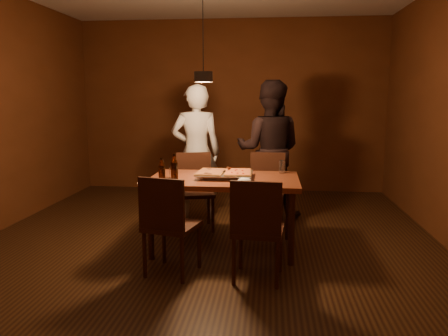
# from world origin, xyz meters

# --- Properties ---
(room_shell) EXTENTS (6.00, 6.00, 6.00)m
(room_shell) POSITION_xyz_m (0.00, 0.00, 1.40)
(room_shell) COLOR #39220F
(room_shell) RESTS_ON ground
(dining_table) EXTENTS (1.50, 0.90, 0.75)m
(dining_table) POSITION_xyz_m (0.19, 0.06, 0.68)
(dining_table) COLOR brown
(dining_table) RESTS_ON floor
(chair_far_left) EXTENTS (0.52, 0.52, 0.49)m
(chair_far_left) POSITION_xyz_m (-0.24, 0.80, 0.54)
(chair_far_left) COLOR #38190F
(chair_far_left) RESTS_ON floor
(chair_far_right) EXTENTS (0.46, 0.46, 0.49)m
(chair_far_right) POSITION_xyz_m (0.62, 0.89, 0.54)
(chair_far_right) COLOR #38190F
(chair_far_right) RESTS_ON floor
(chair_near_left) EXTENTS (0.51, 0.51, 0.49)m
(chair_near_left) POSITION_xyz_m (-0.22, -0.68, 0.54)
(chair_near_left) COLOR #38190F
(chair_near_left) RESTS_ON floor
(chair_near_right) EXTENTS (0.46, 0.46, 0.49)m
(chair_near_right) POSITION_xyz_m (0.56, -0.73, 0.54)
(chair_near_right) COLOR #38190F
(chair_near_right) RESTS_ON floor
(pizza_tray) EXTENTS (0.56, 0.47, 0.05)m
(pizza_tray) POSITION_xyz_m (0.20, 0.07, 0.77)
(pizza_tray) COLOR silver
(pizza_tray) RESTS_ON dining_table
(pizza_meat) EXTENTS (0.28, 0.43, 0.02)m
(pizza_meat) POSITION_xyz_m (0.06, 0.07, 0.81)
(pizza_meat) COLOR maroon
(pizza_meat) RESTS_ON pizza_tray
(pizza_cheese) EXTENTS (0.28, 0.43, 0.02)m
(pizza_cheese) POSITION_xyz_m (0.33, 0.08, 0.81)
(pizza_cheese) COLOR gold
(pizza_cheese) RESTS_ON pizza_tray
(spatula) EXTENTS (0.12, 0.25, 0.04)m
(spatula) POSITION_xyz_m (0.21, 0.09, 0.81)
(spatula) COLOR silver
(spatula) RESTS_ON pizza_tray
(beer_bottle_a) EXTENTS (0.06, 0.06, 0.24)m
(beer_bottle_a) POSITION_xyz_m (-0.36, -0.27, 0.87)
(beer_bottle_a) COLOR black
(beer_bottle_a) RESTS_ON dining_table
(beer_bottle_b) EXTENTS (0.07, 0.07, 0.27)m
(beer_bottle_b) POSITION_xyz_m (-0.26, -0.17, 0.88)
(beer_bottle_b) COLOR black
(beer_bottle_b) RESTS_ON dining_table
(water_glass_left) EXTENTS (0.07, 0.07, 0.11)m
(water_glass_left) POSITION_xyz_m (-0.32, -0.01, 0.81)
(water_glass_left) COLOR silver
(water_glass_left) RESTS_ON dining_table
(water_glass_right) EXTENTS (0.07, 0.07, 0.13)m
(water_glass_right) POSITION_xyz_m (0.79, 0.40, 0.82)
(water_glass_right) COLOR silver
(water_glass_right) RESTS_ON dining_table
(plate_slice) EXTENTS (0.28, 0.28, 0.03)m
(plate_slice) POSITION_xyz_m (-0.44, -0.34, 0.76)
(plate_slice) COLOR white
(plate_slice) RESTS_ON dining_table
(napkin) EXTENTS (0.13, 0.10, 0.05)m
(napkin) POSITION_xyz_m (0.42, -0.21, 0.78)
(napkin) COLOR white
(napkin) RESTS_ON dining_table
(diner_white) EXTENTS (0.69, 0.51, 1.71)m
(diner_white) POSITION_xyz_m (-0.28, 1.19, 0.86)
(diner_white) COLOR silver
(diner_white) RESTS_ON floor
(diner_dark) EXTENTS (0.93, 0.76, 1.77)m
(diner_dark) POSITION_xyz_m (0.64, 1.34, 0.88)
(diner_dark) COLOR black
(diner_dark) RESTS_ON floor
(pendant_lamp) EXTENTS (0.18, 0.18, 1.10)m
(pendant_lamp) POSITION_xyz_m (0.00, 0.00, 1.76)
(pendant_lamp) COLOR black
(pendant_lamp) RESTS_ON ceiling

